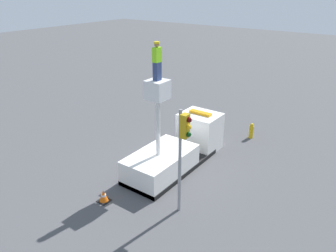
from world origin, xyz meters
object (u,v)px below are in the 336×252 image
object	(u,v)px
worker	(157,61)
traffic_cone_rear	(104,196)
traffic_light_pole	(183,142)
fire_hydrant	(251,131)
bucket_truck	(178,149)

from	to	relation	value
worker	traffic_cone_rear	bearing A→B (deg)	166.03
traffic_light_pole	fire_hydrant	world-z (taller)	traffic_light_pole
worker	fire_hydrant	distance (m)	9.41
traffic_cone_rear	worker	bearing A→B (deg)	-13.97
fire_hydrant	traffic_cone_rear	xyz separation A→B (m)	(-10.46, 2.76, -0.22)
worker	fire_hydrant	xyz separation A→B (m)	(7.32, -1.98, -5.57)
traffic_cone_rear	fire_hydrant	bearing A→B (deg)	-14.79
worker	traffic_light_pole	xyz separation A→B (m)	(-1.60, -2.54, -2.68)
bucket_truck	worker	distance (m)	5.46
traffic_light_pole	fire_hydrant	distance (m)	9.39
bucket_truck	traffic_light_pole	bearing A→B (deg)	-143.02
traffic_light_pole	traffic_cone_rear	world-z (taller)	traffic_light_pole
worker	traffic_cone_rear	size ratio (longest dim) A/B	2.97
fire_hydrant	worker	bearing A→B (deg)	164.86
bucket_truck	fire_hydrant	bearing A→B (deg)	-19.62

